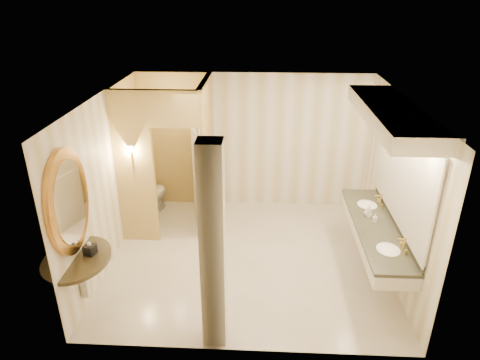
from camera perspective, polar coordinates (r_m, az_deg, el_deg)
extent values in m
plane|color=beige|center=(7.29, 1.05, -10.30)|extent=(4.50, 4.50, 0.00)
plane|color=white|center=(6.16, 1.25, 10.79)|extent=(4.50, 4.50, 0.00)
cube|color=silver|center=(8.46, 1.59, 5.12)|extent=(4.50, 0.02, 2.70)
cube|color=silver|center=(4.88, 0.34, -10.70)|extent=(4.50, 0.02, 2.70)
cube|color=silver|center=(7.04, -17.49, -0.22)|extent=(0.02, 4.00, 2.70)
cube|color=silver|center=(6.92, 20.09, -1.02)|extent=(0.02, 4.00, 2.70)
cube|color=tan|center=(7.82, -4.43, 3.38)|extent=(0.10, 1.50, 2.70)
cube|color=tan|center=(7.37, -13.86, 1.35)|extent=(0.65, 0.10, 2.70)
cube|color=tan|center=(6.85, -8.86, 9.35)|extent=(0.80, 0.10, 0.60)
cube|color=beige|center=(7.61, -5.64, 0.28)|extent=(0.30, 0.78, 2.10)
cylinder|color=gold|center=(7.23, -14.17, 2.59)|extent=(0.03, 0.03, 0.30)
cone|color=beige|center=(7.16, -14.33, 4.07)|extent=(0.14, 0.14, 0.14)
cube|color=beige|center=(6.86, 17.62, -6.76)|extent=(0.60, 2.42, 0.24)
cube|color=black|center=(6.80, 17.75, -5.89)|extent=(0.64, 2.46, 0.05)
cube|color=black|center=(6.85, 20.10, -5.37)|extent=(0.03, 2.42, 0.10)
ellipsoid|color=white|center=(6.28, 19.11, -9.06)|extent=(0.40, 0.44, 0.15)
cylinder|color=gold|center=(6.27, 21.04, -8.02)|extent=(0.03, 0.03, 0.22)
ellipsoid|color=white|center=(7.37, 16.57, -3.46)|extent=(0.40, 0.44, 0.15)
cylinder|color=gold|center=(7.36, 18.20, -2.57)|extent=(0.03, 0.03, 0.22)
cube|color=white|center=(6.51, 21.03, 0.61)|extent=(0.03, 2.42, 1.40)
cube|color=beige|center=(6.15, 19.83, 8.27)|extent=(0.75, 2.62, 0.22)
cylinder|color=black|center=(6.16, -20.91, -9.84)|extent=(1.08, 1.08, 0.05)
cube|color=beige|center=(6.31, -20.16, -12.13)|extent=(0.10, 0.10, 0.60)
cylinder|color=gold|center=(5.74, -21.99, -2.80)|extent=(0.07, 1.08, 1.08)
cylinder|color=white|center=(5.72, -21.62, -2.81)|extent=(0.02, 0.87, 0.87)
cube|color=beige|center=(5.07, -3.66, -9.25)|extent=(0.29, 0.29, 2.70)
cube|color=black|center=(6.12, -19.37, -8.74)|extent=(0.17, 0.17, 0.14)
imported|color=white|center=(8.65, -11.61, -1.93)|extent=(0.59, 0.83, 0.76)
imported|color=beige|center=(6.84, 17.54, -4.86)|extent=(0.07, 0.07, 0.13)
imported|color=silver|center=(6.99, 16.63, -4.07)|extent=(0.10, 0.10, 0.12)
imported|color=#C6B28C|center=(6.93, 16.85, -3.92)|extent=(0.09, 0.09, 0.22)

